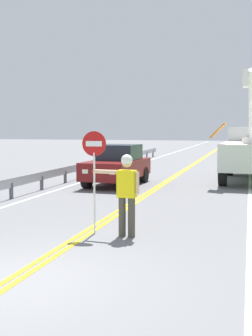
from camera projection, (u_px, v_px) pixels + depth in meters
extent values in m
plane|color=slate|center=(10.00, 282.00, 6.92)|extent=(160.00, 160.00, 0.00)
cube|color=yellow|center=(185.00, 169.00, 26.13)|extent=(0.11, 110.00, 0.01)
cube|color=yellow|center=(188.00, 169.00, 26.08)|extent=(0.11, 110.00, 0.01)
cube|color=silver|center=(250.00, 170.00, 25.14)|extent=(0.12, 110.00, 0.01)
cube|color=silver|center=(128.00, 167.00, 27.07)|extent=(0.12, 110.00, 0.01)
cylinder|color=#474238|center=(131.00, 217.00, 9.75)|extent=(0.16, 0.16, 0.88)
cylinder|color=#474238|center=(122.00, 217.00, 9.83)|extent=(0.16, 0.16, 0.88)
cube|color=yellow|center=(127.00, 184.00, 9.72)|extent=(0.42, 0.27, 0.60)
cylinder|color=beige|center=(106.00, 172.00, 9.88)|extent=(0.61, 0.14, 0.09)
cylinder|color=beige|center=(137.00, 183.00, 9.64)|extent=(0.09, 0.09, 0.48)
sphere|color=beige|center=(127.00, 162.00, 9.68)|extent=(0.22, 0.22, 0.22)
sphere|color=white|center=(127.00, 160.00, 9.68)|extent=(0.25, 0.25, 0.25)
cylinder|color=silver|center=(94.00, 193.00, 10.02)|extent=(0.04, 0.04, 1.85)
cylinder|color=#B71414|center=(94.00, 144.00, 9.92)|extent=(0.56, 0.03, 0.56)
cube|color=white|center=(94.00, 144.00, 9.90)|extent=(0.38, 0.01, 0.12)
cube|color=silver|center=(250.00, 156.00, 19.06)|extent=(2.42, 4.66, 1.10)
cube|color=silver|center=(252.00, 147.00, 22.32)|extent=(2.25, 2.16, 2.00)
cube|color=#1E2833|center=(252.00, 140.00, 23.28)|extent=(1.98, 0.11, 0.90)
cylinder|color=silver|center=(249.00, 141.00, 18.12)|extent=(0.56, 0.56, 0.24)
cylinder|color=silver|center=(251.00, 106.00, 19.51)|extent=(0.33, 3.35, 2.91)
cube|color=orange|center=(218.00, 130.00, 17.59)|extent=(0.61, 0.82, 0.59)
cylinder|color=black|center=(230.00, 166.00, 22.52)|extent=(0.34, 0.93, 0.92)
cylinder|color=black|center=(223.00, 175.00, 18.44)|extent=(0.34, 0.93, 0.92)
cube|color=maroon|center=(117.00, 169.00, 18.65)|extent=(2.03, 4.18, 0.72)
cube|color=#1E2833|center=(119.00, 152.00, 18.82)|extent=(1.70, 1.80, 0.64)
cube|color=#EAEACC|center=(113.00, 172.00, 16.55)|extent=(0.24, 0.07, 0.16)
cube|color=#EAEACC|center=(85.00, 171.00, 16.90)|extent=(0.24, 0.07, 0.16)
cylinder|color=black|center=(126.00, 181.00, 17.22)|extent=(0.31, 0.69, 0.68)
cylinder|color=black|center=(87.00, 180.00, 17.73)|extent=(0.31, 0.69, 0.68)
cylinder|color=black|center=(144.00, 175.00, 19.63)|extent=(0.31, 0.69, 0.68)
cylinder|color=black|center=(109.00, 174.00, 20.14)|extent=(0.31, 0.69, 0.68)
cube|color=#9EA0A3|center=(92.00, 164.00, 22.68)|extent=(0.06, 32.00, 0.32)
cube|color=#4C4C51|center=(11.00, 191.00, 15.03)|extent=(0.10, 0.10, 0.55)
cube|color=#4C4C51|center=(42.00, 183.00, 17.22)|extent=(0.10, 0.10, 0.55)
cube|color=#4C4C51|center=(65.00, 177.00, 19.41)|extent=(0.10, 0.10, 0.55)
cube|color=#4C4C51|center=(84.00, 172.00, 21.61)|extent=(0.10, 0.10, 0.55)
cube|color=#4C4C51|center=(99.00, 168.00, 23.80)|extent=(0.10, 0.10, 0.55)
cube|color=#4C4C51|center=(112.00, 164.00, 25.99)|extent=(0.10, 0.10, 0.55)
cube|color=#4C4C51|center=(123.00, 162.00, 28.18)|extent=(0.10, 0.10, 0.55)
cube|color=#4C4C51|center=(132.00, 159.00, 30.38)|extent=(0.10, 0.10, 0.55)
cube|color=#4C4C51|center=(140.00, 157.00, 32.57)|extent=(0.10, 0.10, 0.55)
cube|color=#4C4C51|center=(147.00, 155.00, 34.76)|extent=(0.10, 0.10, 0.55)
cube|color=#4C4C51|center=(153.00, 154.00, 36.96)|extent=(0.10, 0.10, 0.55)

